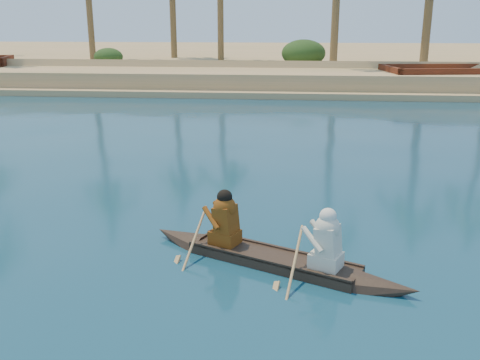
# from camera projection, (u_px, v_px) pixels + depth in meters

# --- Properties ---
(sandy_embankment) EXTENTS (150.00, 51.00, 1.50)m
(sandy_embankment) POSITION_uv_depth(u_px,v_px,m) (370.00, 61.00, 53.41)
(sandy_embankment) COLOR tan
(sandy_embankment) RESTS_ON ground
(shrub_cluster) EXTENTS (100.00, 6.00, 2.40)m
(shrub_cluster) POSITION_uv_depth(u_px,v_px,m) (400.00, 66.00, 38.54)
(shrub_cluster) COLOR #1B3413
(shrub_cluster) RESTS_ON ground
(canoe) EXTENTS (5.15, 2.88, 1.47)m
(canoe) POSITION_uv_depth(u_px,v_px,m) (273.00, 250.00, 9.82)
(canoe) COLOR #31221B
(canoe) RESTS_ON ground
(barge_mid) EXTENTS (12.15, 5.67, 1.95)m
(barge_mid) POSITION_uv_depth(u_px,v_px,m) (478.00, 82.00, 33.59)
(barge_mid) COLOR maroon
(barge_mid) RESTS_ON ground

